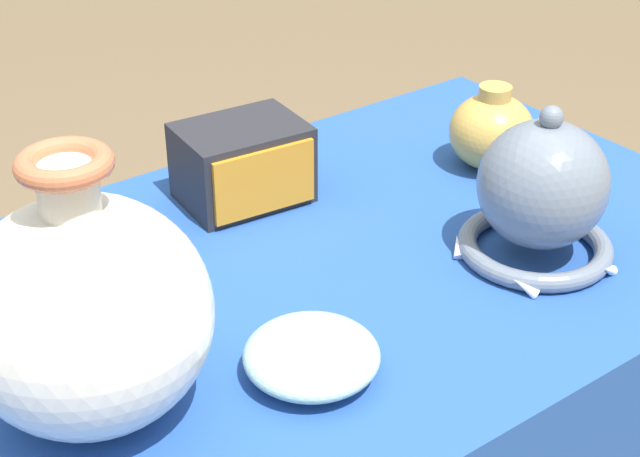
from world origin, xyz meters
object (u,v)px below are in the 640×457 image
object	(u,v)px
jar_round_ochre	(491,131)
bowl_shallow_porcelain	(78,262)
vase_tall_bulbous	(86,312)
mosaic_tile_box	(243,164)
bowl_shallow_celadon	(312,355)
vase_dome_bell	(541,196)

from	to	relation	value
jar_round_ochre	bowl_shallow_porcelain	distance (m)	0.56
jar_round_ochre	bowl_shallow_porcelain	world-z (taller)	jar_round_ochre
vase_tall_bulbous	mosaic_tile_box	bearing A→B (deg)	38.67
mosaic_tile_box	bowl_shallow_celadon	size ratio (longest dim) A/B	1.23
vase_tall_bulbous	vase_dome_bell	distance (m)	0.51
bowl_shallow_celadon	bowl_shallow_porcelain	size ratio (longest dim) A/B	0.97
vase_dome_bell	bowl_shallow_celadon	size ratio (longest dim) A/B	1.44
bowl_shallow_celadon	vase_tall_bulbous	bearing A→B (deg)	158.22
vase_dome_bell	bowl_shallow_porcelain	bearing A→B (deg)	151.47
bowl_shallow_celadon	jar_round_ochre	distance (m)	0.49
mosaic_tile_box	bowl_shallow_celadon	world-z (taller)	mosaic_tile_box
vase_tall_bulbous	bowl_shallow_celadon	bearing A→B (deg)	-21.78
mosaic_tile_box	bowl_shallow_celadon	xyz separation A→B (m)	(-0.14, -0.33, -0.03)
jar_round_ochre	vase_tall_bulbous	bearing A→B (deg)	-167.57
vase_tall_bulbous	bowl_shallow_celadon	size ratio (longest dim) A/B	1.98
mosaic_tile_box	jar_round_ochre	size ratio (longest dim) A/B	1.42
bowl_shallow_celadon	bowl_shallow_porcelain	xyz separation A→B (m)	(-0.11, 0.26, 0.01)
vase_tall_bulbous	vase_dome_bell	xyz separation A→B (m)	(0.51, -0.05, -0.03)
bowl_shallow_porcelain	jar_round_ochre	bearing A→B (deg)	-5.25
vase_tall_bulbous	bowl_shallow_porcelain	bearing A→B (deg)	70.01
vase_tall_bulbous	bowl_shallow_celadon	world-z (taller)	vase_tall_bulbous
mosaic_tile_box	vase_tall_bulbous	bearing A→B (deg)	-135.95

